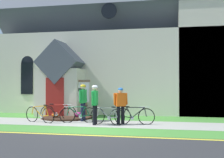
{
  "coord_description": "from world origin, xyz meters",
  "views": [
    {
      "loc": [
        2.84,
        -10.2,
        1.79
      ],
      "look_at": [
        0.07,
        4.02,
        2.03
      ],
      "focal_mm": 44.39,
      "sensor_mm": 36.0,
      "label": 1
    }
  ],
  "objects_px": {
    "church_sign": "(70,92)",
    "cyclist_in_red_jersey": "(121,103)",
    "cyclist_in_blue_jersey": "(83,99)",
    "bicycle_black": "(40,114)",
    "bicycle_green": "(58,113)",
    "bicycle_orange": "(134,116)",
    "cyclist_in_orange_jersey": "(95,101)",
    "bicycle_blue": "(107,116)",
    "bicycle_silver": "(79,115)"
  },
  "relations": [
    {
      "from": "bicycle_blue",
      "to": "bicycle_green",
      "type": "bearing_deg",
      "value": 162.13
    },
    {
      "from": "church_sign",
      "to": "cyclist_in_blue_jersey",
      "type": "bearing_deg",
      "value": -50.44
    },
    {
      "from": "bicycle_blue",
      "to": "cyclist_in_orange_jersey",
      "type": "distance_m",
      "value": 0.84
    },
    {
      "from": "bicycle_green",
      "to": "bicycle_black",
      "type": "bearing_deg",
      "value": -121.75
    },
    {
      "from": "bicycle_orange",
      "to": "church_sign",
      "type": "bearing_deg",
      "value": 151.27
    },
    {
      "from": "bicycle_green",
      "to": "bicycle_blue",
      "type": "bearing_deg",
      "value": -17.87
    },
    {
      "from": "bicycle_orange",
      "to": "bicycle_black",
      "type": "xyz_separation_m",
      "value": [
        -4.31,
        -0.23,
        0.0
      ]
    },
    {
      "from": "bicycle_blue",
      "to": "cyclist_in_orange_jersey",
      "type": "xyz_separation_m",
      "value": [
        -0.51,
        -0.21,
        0.64
      ]
    },
    {
      "from": "cyclist_in_red_jersey",
      "to": "bicycle_orange",
      "type": "bearing_deg",
      "value": 10.59
    },
    {
      "from": "bicycle_silver",
      "to": "bicycle_green",
      "type": "bearing_deg",
      "value": 155.96
    },
    {
      "from": "church_sign",
      "to": "bicycle_black",
      "type": "bearing_deg",
      "value": -106.13
    },
    {
      "from": "bicycle_silver",
      "to": "bicycle_blue",
      "type": "height_order",
      "value": "bicycle_blue"
    },
    {
      "from": "bicycle_orange",
      "to": "cyclist_in_blue_jersey",
      "type": "bearing_deg",
      "value": 166.02
    },
    {
      "from": "bicycle_silver",
      "to": "cyclist_in_blue_jersey",
      "type": "xyz_separation_m",
      "value": [
        0.05,
        0.55,
        0.67
      ]
    },
    {
      "from": "bicycle_blue",
      "to": "cyclist_in_red_jersey",
      "type": "height_order",
      "value": "cyclist_in_red_jersey"
    },
    {
      "from": "cyclist_in_red_jersey",
      "to": "cyclist_in_orange_jersey",
      "type": "distance_m",
      "value": 1.13
    },
    {
      "from": "cyclist_in_blue_jersey",
      "to": "bicycle_black",
      "type": "bearing_deg",
      "value": -154.28
    },
    {
      "from": "bicycle_orange",
      "to": "cyclist_in_orange_jersey",
      "type": "distance_m",
      "value": 1.83
    },
    {
      "from": "church_sign",
      "to": "cyclist_in_red_jersey",
      "type": "xyz_separation_m",
      "value": [
        3.07,
        -2.12,
        -0.39
      ]
    },
    {
      "from": "bicycle_orange",
      "to": "cyclist_in_orange_jersey",
      "type": "height_order",
      "value": "cyclist_in_orange_jersey"
    },
    {
      "from": "bicycle_green",
      "to": "bicycle_orange",
      "type": "bearing_deg",
      "value": -9.35
    },
    {
      "from": "bicycle_black",
      "to": "cyclist_in_blue_jersey",
      "type": "bearing_deg",
      "value": 25.72
    },
    {
      "from": "cyclist_in_blue_jersey",
      "to": "cyclist_in_red_jersey",
      "type": "bearing_deg",
      "value": -20.89
    },
    {
      "from": "cyclist_in_blue_jersey",
      "to": "cyclist_in_orange_jersey",
      "type": "bearing_deg",
      "value": -51.1
    },
    {
      "from": "bicycle_blue",
      "to": "bicycle_silver",
      "type": "bearing_deg",
      "value": 167.79
    },
    {
      "from": "bicycle_blue",
      "to": "cyclist_in_red_jersey",
      "type": "xyz_separation_m",
      "value": [
        0.57,
        0.11,
        0.56
      ]
    },
    {
      "from": "bicycle_blue",
      "to": "cyclist_in_blue_jersey",
      "type": "relative_size",
      "value": 0.94
    },
    {
      "from": "church_sign",
      "to": "cyclist_in_red_jersey",
      "type": "bearing_deg",
      "value": -34.56
    },
    {
      "from": "bicycle_black",
      "to": "cyclist_in_blue_jersey",
      "type": "relative_size",
      "value": 0.94
    },
    {
      "from": "cyclist_in_orange_jersey",
      "to": "church_sign",
      "type": "bearing_deg",
      "value": 129.28
    },
    {
      "from": "bicycle_black",
      "to": "cyclist_in_orange_jersey",
      "type": "relative_size",
      "value": 0.96
    },
    {
      "from": "bicycle_green",
      "to": "cyclist_in_blue_jersey",
      "type": "relative_size",
      "value": 1.02
    },
    {
      "from": "bicycle_silver",
      "to": "cyclist_in_red_jersey",
      "type": "distance_m",
      "value": 2.07
    },
    {
      "from": "bicycle_silver",
      "to": "cyclist_in_blue_jersey",
      "type": "distance_m",
      "value": 0.86
    },
    {
      "from": "bicycle_silver",
      "to": "bicycle_black",
      "type": "relative_size",
      "value": 1.0
    },
    {
      "from": "church_sign",
      "to": "bicycle_black",
      "type": "xyz_separation_m",
      "value": [
        -0.65,
        -2.24,
        -0.94
      ]
    },
    {
      "from": "bicycle_black",
      "to": "cyclist_in_red_jersey",
      "type": "height_order",
      "value": "cyclist_in_red_jersey"
    },
    {
      "from": "bicycle_silver",
      "to": "cyclist_in_orange_jersey",
      "type": "relative_size",
      "value": 0.96
    },
    {
      "from": "cyclist_in_blue_jersey",
      "to": "cyclist_in_orange_jersey",
      "type": "xyz_separation_m",
      "value": [
        0.86,
        -1.06,
        -0.02
      ]
    },
    {
      "from": "bicycle_blue",
      "to": "cyclist_in_blue_jersey",
      "type": "distance_m",
      "value": 1.74
    },
    {
      "from": "bicycle_silver",
      "to": "bicycle_green",
      "type": "xyz_separation_m",
      "value": [
        -1.21,
        0.54,
        0.01
      ]
    },
    {
      "from": "bicycle_black",
      "to": "cyclist_in_orange_jersey",
      "type": "bearing_deg",
      "value": -4.39
    },
    {
      "from": "bicycle_black",
      "to": "bicycle_blue",
      "type": "distance_m",
      "value": 3.15
    },
    {
      "from": "cyclist_in_red_jersey",
      "to": "bicycle_silver",
      "type": "bearing_deg",
      "value": 174.46
    },
    {
      "from": "bicycle_orange",
      "to": "cyclist_in_orange_jersey",
      "type": "relative_size",
      "value": 1.03
    },
    {
      "from": "bicycle_orange",
      "to": "bicycle_black",
      "type": "bearing_deg",
      "value": -176.91
    },
    {
      "from": "bicycle_orange",
      "to": "bicycle_silver",
      "type": "xyz_separation_m",
      "value": [
        -2.57,
        0.08,
        -0.01
      ]
    },
    {
      "from": "bicycle_black",
      "to": "bicycle_green",
      "type": "bearing_deg",
      "value": 58.25
    },
    {
      "from": "bicycle_green",
      "to": "cyclist_in_blue_jersey",
      "type": "distance_m",
      "value": 1.42
    },
    {
      "from": "bicycle_silver",
      "to": "bicycle_black",
      "type": "height_order",
      "value": "bicycle_black"
    }
  ]
}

